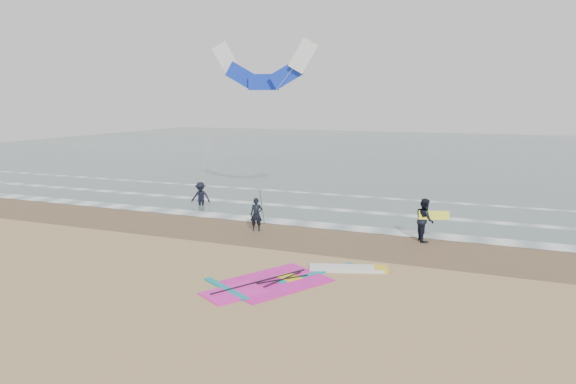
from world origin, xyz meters
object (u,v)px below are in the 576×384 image
at_px(person_wading, 201,191).
at_px(surf_kite, 263,70).
at_px(windsurf_rig, 296,278).
at_px(person_standing, 256,215).
at_px(person_walking, 425,220).

bearing_deg(person_wading, surf_kite, 33.47).
bearing_deg(windsurf_rig, surf_kite, 118.71).
relative_size(windsurf_rig, person_wading, 3.30).
bearing_deg(surf_kite, person_standing, -68.55).
distance_m(windsurf_rig, surf_kite, 16.30).
bearing_deg(person_wading, person_walking, -23.78).
bearing_deg(person_wading, windsurf_rig, -56.18).
xyz_separation_m(person_walking, surf_kite, (-10.34, 5.76, 6.96)).
bearing_deg(person_walking, person_standing, 76.41).
bearing_deg(person_walking, windsurf_rig, 130.69).
bearing_deg(windsurf_rig, person_wading, 134.92).
distance_m(person_standing, person_walking, 7.72).
distance_m(person_standing, person_wading, 6.90).
distance_m(windsurf_rig, person_standing, 7.03).
xyz_separation_m(windsurf_rig, person_standing, (-4.15, 5.62, 0.76)).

